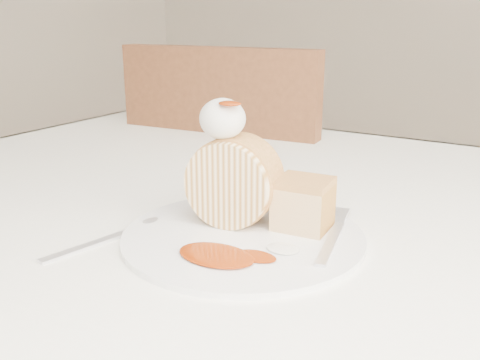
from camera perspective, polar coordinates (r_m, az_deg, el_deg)
The scene contains 10 objects.
table at distance 0.72m, azimuth 8.34°, elevation -9.43°, with size 1.40×0.90×0.75m.
chair_far at distance 1.27m, azimuth 0.08°, elevation -3.78°, with size 0.47×0.47×0.92m.
plate at distance 0.58m, azimuth 0.33°, elevation -6.02°, with size 0.26×0.26×0.01m, color white.
roulade_slice at distance 0.60m, azimuth -0.70°, elevation -0.14°, with size 0.10×0.10×0.05m, color beige.
cake_chunk at distance 0.59m, azimuth 6.75°, elevation -2.85°, with size 0.06×0.05×0.05m, color #CD874D.
whipped_cream at distance 0.58m, azimuth -1.88°, elevation 6.55°, with size 0.05×0.05×0.04m, color silver.
caramel_drizzle at distance 0.56m, azimuth -1.10°, elevation 8.73°, with size 0.03×0.02×0.01m, color maroon.
caramel_pool at distance 0.53m, azimuth -2.56°, elevation -7.99°, with size 0.08×0.05×0.00m, color maroon, non-canonical shape.
fork at distance 0.56m, azimuth 9.65°, elevation -6.63°, with size 0.02×0.16×0.00m, color silver.
spoon at distance 0.59m, azimuth -15.47°, elevation -6.65°, with size 0.02×0.14×0.00m, color silver.
Camera 1 is at (0.24, -0.40, 0.98)m, focal length 40.00 mm.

